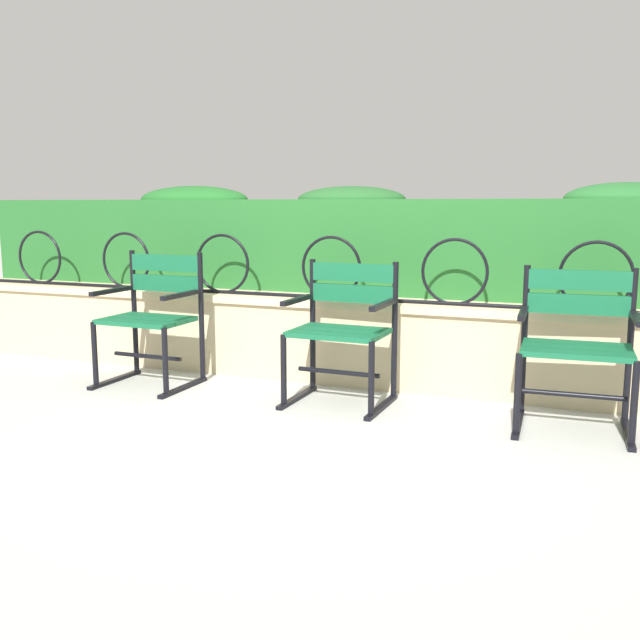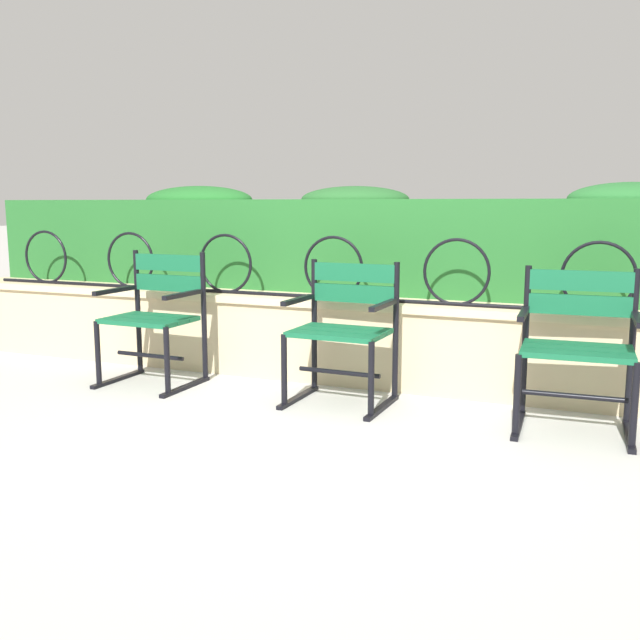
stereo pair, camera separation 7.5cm
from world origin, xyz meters
name	(u,v)px [view 1 (the left image)]	position (x,y,z in m)	size (l,w,h in m)	color
ground_plane	(310,422)	(0.00, 0.00, 0.00)	(60.00, 60.00, 0.00)	#B7B5AF
stone_wall	(364,341)	(0.00, 0.94, 0.29)	(6.75, 0.41, 0.57)	#C6B289
iron_arch_fence	(335,272)	(-0.18, 0.87, 0.75)	(6.22, 0.02, 0.42)	black
hedge_row	(384,241)	(-0.02, 1.45, 0.93)	(6.61, 0.66, 0.77)	#236028
park_chair_left	(153,315)	(-1.31, 0.42, 0.47)	(0.60, 0.53, 0.88)	#145B38
park_chair_centre	(343,327)	(0.03, 0.46, 0.46)	(0.60, 0.53, 0.85)	#145B38
park_chair_right	(576,343)	(1.35, 0.44, 0.46)	(0.62, 0.55, 0.86)	#145B38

